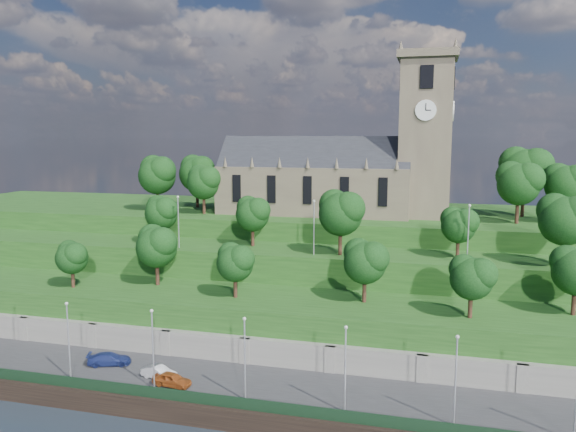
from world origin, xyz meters
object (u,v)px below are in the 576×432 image
(car_left, at_px, (172,379))
(car_middle, at_px, (159,372))
(car_right, at_px, (109,359))
(church, at_px, (343,169))

(car_left, bearing_deg, car_middle, 65.39)
(car_right, bearing_deg, church, -47.71)
(church, height_order, car_middle, church)
(car_left, relative_size, car_middle, 1.02)
(church, distance_m, car_left, 48.11)
(church, distance_m, car_right, 48.51)
(church, distance_m, car_middle, 47.53)
(church, relative_size, car_left, 9.15)
(church, xyz_separation_m, car_left, (-11.32, -42.36, -19.80))
(car_middle, height_order, car_right, car_right)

